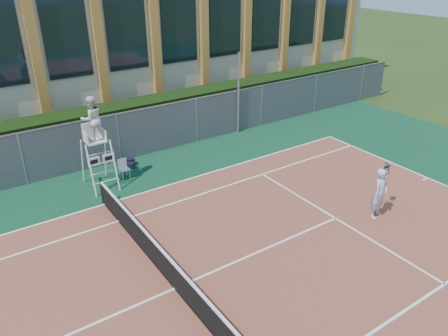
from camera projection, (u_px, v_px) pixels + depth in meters
ground at (175, 289)px, 12.16m from camera, size 120.00×120.00×0.00m
apron at (159, 270)px, 12.90m from camera, size 36.00×20.00×0.01m
tennis_court at (175, 289)px, 12.15m from camera, size 23.77×10.97×0.02m
tennis_net at (174, 274)px, 11.92m from camera, size 0.10×11.30×1.10m
fence at (73, 148)px, 18.21m from camera, size 40.00×0.06×2.20m
hedge at (65, 139)px, 19.10m from camera, size 40.00×1.40×2.20m
building at (14, 41)px, 23.66m from camera, size 45.00×10.60×8.22m
steel_pole at (238, 94)px, 21.93m from camera, size 0.12×0.12×4.14m
umpire_chair at (92, 121)px, 16.40m from camera, size 1.05×1.61×3.75m
plastic_chair at (123, 167)px, 18.05m from camera, size 0.39×0.39×0.82m
sports_bag_near at (126, 163)px, 19.13m from camera, size 0.77×0.39×0.31m
sports_bag_far at (127, 166)px, 18.94m from camera, size 0.66×0.57×0.25m
tennis_player at (380, 193)px, 15.09m from camera, size 1.06×0.74×1.86m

